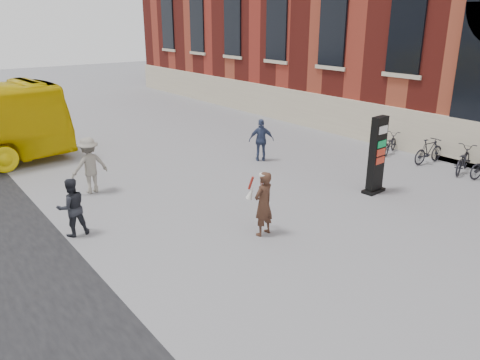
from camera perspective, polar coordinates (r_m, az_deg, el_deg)
ground at (r=12.50m, az=7.70°, el=-6.97°), size 100.00×100.00×0.00m
info_pylon at (r=15.73m, az=16.35°, el=2.91°), size 0.84×0.47×2.53m
woman at (r=12.23m, az=2.84°, el=-2.80°), size 0.74×0.69×1.75m
pedestrian_a at (r=12.99m, az=-19.83°, el=-3.15°), size 0.79×0.62×1.58m
pedestrian_b at (r=15.95m, az=-17.87°, el=1.70°), size 1.22×0.73×1.85m
pedestrian_c at (r=18.69m, az=2.62°, el=4.88°), size 1.06×0.90×1.70m
bike_4 at (r=19.23m, az=25.53°, el=2.28°), size 1.96×1.15×0.97m
bike_5 at (r=19.86m, az=22.03°, el=3.31°), size 1.70×0.60×1.00m
bike_6 at (r=20.81m, az=17.82°, el=4.27°), size 1.72×1.11×0.85m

